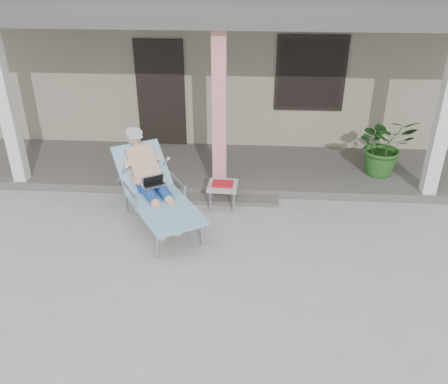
{
  "coord_description": "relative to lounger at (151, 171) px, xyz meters",
  "views": [
    {
      "loc": [
        0.57,
        -5.09,
        3.9
      ],
      "look_at": [
        0.18,
        0.6,
        0.85
      ],
      "focal_mm": 38.0,
      "sensor_mm": 36.0,
      "label": 1
    }
  ],
  "objects": [
    {
      "name": "potted_palm",
      "position": [
        3.83,
        1.61,
        -0.14
      ],
      "size": [
        1.09,
        0.98,
        1.09
      ],
      "primitive_type": "imported",
      "rotation": [
        0.0,
        0.0,
        0.14
      ],
      "color": "#26591E",
      "rests_on": "porch_deck"
    },
    {
      "name": "house",
      "position": [
        0.96,
        5.26,
        0.84
      ],
      "size": [
        10.4,
        5.4,
        3.3
      ],
      "color": "#9E927D",
      "rests_on": "ground"
    },
    {
      "name": "porch_overhang",
      "position": [
        0.96,
        1.71,
        1.96
      ],
      "size": [
        10.0,
        2.3,
        2.85
      ],
      "color": "silver",
      "rests_on": "porch_deck"
    },
    {
      "name": "lounger",
      "position": [
        0.0,
        0.0,
        0.0
      ],
      "size": [
        1.71,
        2.1,
        1.35
      ],
      "rotation": [
        0.0,
        0.0,
        0.55
      ],
      "color": "#B7B7BC",
      "rests_on": "ground"
    },
    {
      "name": "porch_step",
      "position": [
        0.96,
        0.62,
        -0.79
      ],
      "size": [
        2.0,
        0.3,
        0.07
      ],
      "primitive_type": "cube",
      "color": "#605B56",
      "rests_on": "ground"
    },
    {
      "name": "side_table",
      "position": [
        1.04,
        0.46,
        -0.47
      ],
      "size": [
        0.49,
        0.49,
        0.43
      ],
      "rotation": [
        0.0,
        0.0,
        -0.04
      ],
      "color": "#A6A5A1",
      "rests_on": "ground"
    },
    {
      "name": "porch_deck",
      "position": [
        0.96,
        1.77,
        -0.76
      ],
      "size": [
        10.0,
        2.0,
        0.15
      ],
      "primitive_type": "cube",
      "color": "#605B56",
      "rests_on": "ground"
    },
    {
      "name": "ground",
      "position": [
        0.96,
        -1.23,
        -0.83
      ],
      "size": [
        60.0,
        60.0,
        0.0
      ],
      "primitive_type": "plane",
      "color": "#9E9E99",
      "rests_on": "ground"
    }
  ]
}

